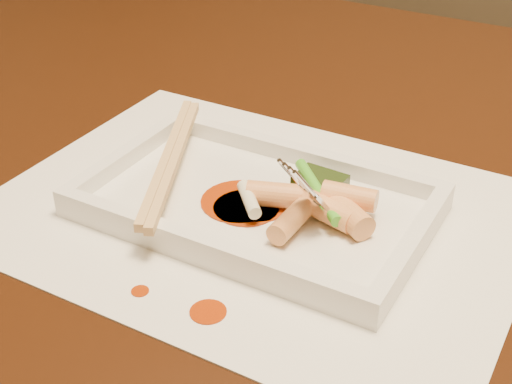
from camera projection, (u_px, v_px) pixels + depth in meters
The scene contains 23 objects.
table at pixel (380, 288), 0.63m from camera, with size 1.40×0.90×0.75m.
placemat at pixel (256, 213), 0.55m from camera, with size 0.40×0.30×0.00m, color white.
sauce_splatter_a at pixel (208, 312), 0.45m from camera, with size 0.02×0.02×0.00m, color #A12F04.
sauce_splatter_b at pixel (140, 291), 0.47m from camera, with size 0.01×0.01×0.00m, color #A12F04.
plate_base at pixel (256, 207), 0.55m from camera, with size 0.26×0.16×0.01m, color white.
plate_rim_far at pixel (299, 154), 0.60m from camera, with size 0.26×0.01×0.01m, color white.
plate_rim_near at pixel (203, 246), 0.49m from camera, with size 0.26×0.01×0.01m, color white.
plate_rim_left at pixel (126, 156), 0.59m from camera, with size 0.01×0.14×0.01m, color white.
plate_rim_right at pixel (413, 243), 0.49m from camera, with size 0.01×0.14×0.01m, color white.
veg_piece at pixel (320, 183), 0.56m from camera, with size 0.04×0.03×0.01m, color black.
scallion_white at pixel (249, 199), 0.53m from camera, with size 0.01×0.01×0.04m, color #EAEACC.
scallion_green at pixel (318, 191), 0.54m from camera, with size 0.01×0.01×0.09m, color #39A11A.
chopstick_a at pixel (167, 157), 0.57m from camera, with size 0.01×0.20×0.01m, color tan.
chopstick_b at pixel (175, 160), 0.57m from camera, with size 0.01×0.20×0.01m, color tan.
fork at pixel (357, 128), 0.49m from camera, with size 0.09×0.10×0.14m, color silver, non-canonical shape.
sauce_blob_0 at pixel (240, 201), 0.55m from camera, with size 0.06×0.06×0.00m, color #A12F04.
sauce_blob_1 at pixel (246, 208), 0.54m from camera, with size 0.05×0.05×0.00m, color #A12F04.
sauce_blob_2 at pixel (257, 204), 0.54m from camera, with size 0.05×0.05×0.00m, color #A12F04.
rice_cake_0 at pixel (291, 221), 0.51m from camera, with size 0.02×0.02×0.04m, color #FABD74.
rice_cake_1 at pixel (345, 212), 0.52m from camera, with size 0.02×0.02×0.05m, color #FABD74.
rice_cake_2 at pixel (349, 196), 0.52m from camera, with size 0.02×0.02×0.04m, color #FABD74.
rice_cake_3 at pixel (276, 195), 0.54m from camera, with size 0.02×0.02×0.04m, color #FABD74.
rice_cake_4 at pixel (329, 211), 0.52m from camera, with size 0.02×0.02×0.04m, color #FABD74.
Camera 1 is at (0.14, -0.48, 1.06)m, focal length 50.00 mm.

